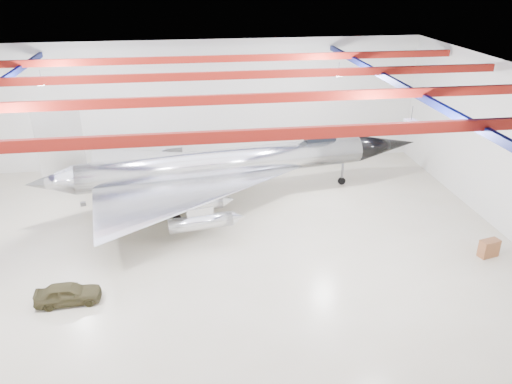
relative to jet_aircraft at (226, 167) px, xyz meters
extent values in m
plane|color=#BAB194|center=(-1.94, -6.90, -2.73)|extent=(40.00, 40.00, 0.00)
plane|color=silver|center=(-1.94, 8.10, 2.77)|extent=(40.00, 0.00, 40.00)
plane|color=silver|center=(18.06, -6.90, 2.77)|extent=(0.00, 30.00, 30.00)
plane|color=#0A0F38|center=(-1.94, -6.90, 8.27)|extent=(40.00, 40.00, 0.00)
cube|color=maroon|center=(-1.94, -15.90, 7.67)|extent=(39.50, 0.25, 0.50)
cube|color=maroon|center=(-1.94, -9.90, 7.67)|extent=(39.50, 0.25, 0.50)
cube|color=maroon|center=(-1.94, -3.90, 7.67)|extent=(39.50, 0.25, 0.50)
cube|color=maroon|center=(-1.94, 2.10, 7.67)|extent=(39.50, 0.25, 0.50)
cube|color=#0D144E|center=(10.06, -6.90, 7.37)|extent=(0.25, 29.50, 0.40)
cube|color=silver|center=(8.06, -12.90, 6.97)|extent=(0.55, 0.55, 0.25)
cube|color=silver|center=(-11.94, -0.90, 6.97)|extent=(0.55, 0.55, 0.25)
cube|color=silver|center=(8.06, -0.90, 6.97)|extent=(0.55, 0.55, 0.25)
cylinder|color=silver|center=(0.06, 0.01, 0.32)|extent=(21.82, 5.50, 2.17)
cone|color=black|center=(13.49, 2.11, 0.32)|extent=(5.71, 2.99, 2.17)
cone|color=silver|center=(-12.29, -1.92, 0.32)|extent=(3.56, 2.65, 2.17)
cube|color=silver|center=(-11.22, -1.75, 3.14)|extent=(3.03, 0.60, 4.89)
cube|color=black|center=(7.58, 1.18, 1.46)|extent=(2.50, 1.23, 0.54)
cylinder|color=silver|center=(-2.24, -6.40, -1.21)|extent=(4.23, 1.60, 0.98)
cylinder|color=silver|center=(-2.66, -3.72, -1.21)|extent=(4.23, 1.60, 0.98)
cylinder|color=silver|center=(-3.67, 2.73, -1.21)|extent=(4.23, 1.60, 0.98)
cylinder|color=silver|center=(-4.08, 5.41, -1.21)|extent=(4.23, 1.60, 0.98)
cylinder|color=#59595B|center=(9.73, 1.52, -1.75)|extent=(0.20, 0.20, 1.96)
cylinder|color=black|center=(9.73, 1.52, -2.42)|extent=(0.64, 0.33, 0.61)
cylinder|color=#59595B|center=(-3.82, -3.35, -1.75)|extent=(0.20, 0.20, 1.96)
cylinder|color=black|center=(-3.82, -3.35, -2.42)|extent=(0.64, 0.33, 0.61)
cylinder|color=#59595B|center=(-4.66, 2.02, -1.75)|extent=(0.20, 0.20, 1.96)
cylinder|color=black|center=(-4.66, 2.02, -2.42)|extent=(0.64, 0.33, 0.61)
imported|color=#3C371E|center=(-9.63, -11.72, -2.14)|extent=(3.53, 1.58, 1.18)
cube|color=brown|center=(15.48, -10.61, -2.16)|extent=(1.34, 0.88, 1.13)
cube|color=olive|center=(-5.52, -1.28, -2.56)|extent=(0.47, 0.38, 0.33)
cube|color=maroon|center=(-4.15, 2.25, -2.55)|extent=(0.58, 0.50, 0.35)
cube|color=olive|center=(-1.08, 0.86, -2.51)|extent=(0.76, 0.69, 0.44)
cube|color=#59595B|center=(-10.88, 0.48, -2.59)|extent=(0.45, 0.39, 0.28)
cube|color=olive|center=(-3.99, -0.58, -2.54)|extent=(0.60, 0.52, 0.37)
cylinder|color=#59595B|center=(-0.47, 0.49, -2.53)|extent=(0.46, 0.46, 0.40)
camera|label=1|loc=(-2.81, -35.03, 14.01)|focal=35.00mm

